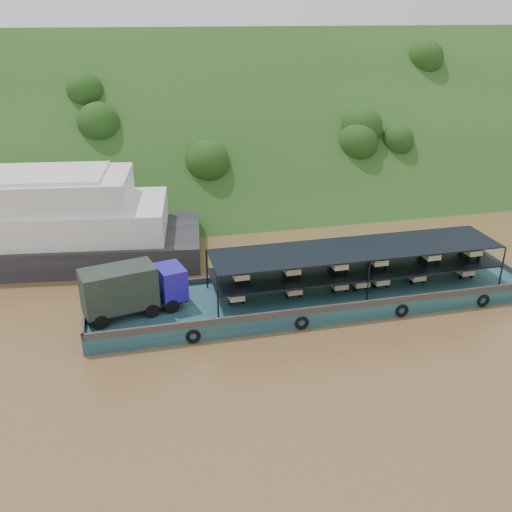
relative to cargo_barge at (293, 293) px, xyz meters
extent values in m
plane|color=brown|center=(-0.16, 0.40, -1.24)|extent=(160.00, 160.00, 0.00)
cube|color=#193914|center=(-0.16, 36.40, -1.24)|extent=(140.00, 39.60, 39.60)
cube|color=#133442|center=(1.65, 0.06, -0.64)|extent=(35.00, 7.00, 1.20)
cube|color=#592D19|center=(1.65, 3.46, 0.21)|extent=(35.00, 0.20, 0.50)
cube|color=#592D19|center=(1.65, -3.34, 0.21)|extent=(35.00, 0.20, 0.50)
cube|color=#592D19|center=(19.05, 0.06, 0.21)|extent=(0.20, 7.00, 0.50)
cube|color=#592D19|center=(-15.75, 0.06, 0.21)|extent=(0.20, 7.00, 0.50)
torus|color=black|center=(-8.35, -3.49, -0.69)|extent=(1.06, 0.26, 1.06)
torus|color=black|center=(-0.35, -3.49, -0.69)|extent=(1.06, 0.26, 1.06)
torus|color=black|center=(7.65, -3.49, -0.69)|extent=(1.06, 0.26, 1.06)
torus|color=black|center=(14.65, -3.49, -0.69)|extent=(1.06, 0.26, 1.06)
cylinder|color=black|center=(-14.56, -1.99, 0.49)|extent=(1.13, 0.61, 1.07)
cylinder|color=black|center=(-15.07, 0.21, 0.49)|extent=(1.13, 0.61, 1.07)
cylinder|color=black|center=(-11.00, -1.16, 0.49)|extent=(1.13, 0.61, 1.07)
cylinder|color=black|center=(-11.51, 1.03, 0.49)|extent=(1.13, 0.61, 1.07)
cylinder|color=black|center=(-9.54, -0.82, 0.49)|extent=(1.13, 0.61, 1.07)
cylinder|color=black|center=(-10.05, 1.37, 0.49)|extent=(1.13, 0.61, 1.07)
cube|color=black|center=(-12.09, -0.26, 0.66)|extent=(7.65, 3.95, 0.21)
cube|color=#201698|center=(-9.38, 0.37, 1.89)|extent=(2.36, 2.92, 2.36)
cube|color=black|center=(-8.49, 0.58, 2.32)|extent=(0.55, 2.11, 0.97)
cube|color=black|center=(-13.14, -0.50, 2.21)|extent=(5.60, 3.68, 3.01)
cube|color=black|center=(5.15, 0.06, 1.62)|extent=(23.00, 5.00, 0.12)
cube|color=black|center=(5.15, 0.06, 3.26)|extent=(23.00, 5.00, 0.08)
cylinder|color=black|center=(-6.35, -2.44, 1.61)|extent=(0.12, 0.12, 3.30)
cylinder|color=black|center=(-6.35, 2.56, 1.61)|extent=(0.12, 0.12, 3.30)
cylinder|color=black|center=(5.15, -2.44, 1.61)|extent=(0.12, 0.12, 3.30)
cylinder|color=black|center=(5.15, 2.56, 1.61)|extent=(0.12, 0.12, 3.30)
cylinder|color=black|center=(16.65, -2.44, 1.61)|extent=(0.12, 0.12, 3.30)
cylinder|color=black|center=(16.65, 2.56, 1.61)|extent=(0.12, 0.12, 3.30)
cylinder|color=black|center=(-4.64, 1.11, 0.22)|extent=(0.12, 0.52, 0.52)
cylinder|color=black|center=(-5.14, -0.69, 0.22)|extent=(0.14, 0.52, 0.52)
cylinder|color=black|center=(-4.14, -0.69, 0.22)|extent=(0.14, 0.52, 0.52)
cube|color=beige|center=(-4.64, -0.34, 0.56)|extent=(1.15, 1.50, 0.44)
cube|color=#B50C15|center=(-4.64, 0.81, 0.74)|extent=(0.55, 0.80, 0.80)
cube|color=#B50C15|center=(-4.64, 0.61, 1.24)|extent=(0.50, 0.10, 0.10)
cylinder|color=black|center=(-0.14, 1.11, 0.22)|extent=(0.12, 0.52, 0.52)
cylinder|color=black|center=(-0.64, -0.69, 0.22)|extent=(0.14, 0.52, 0.52)
cylinder|color=black|center=(0.36, -0.69, 0.22)|extent=(0.14, 0.52, 0.52)
cube|color=#C8B58D|center=(-0.14, -0.34, 0.56)|extent=(1.15, 1.50, 0.44)
cube|color=#A90B24|center=(-0.14, 0.81, 0.74)|extent=(0.55, 0.80, 0.80)
cube|color=#A90B24|center=(-0.14, 0.61, 1.24)|extent=(0.50, 0.10, 0.10)
cylinder|color=black|center=(3.64, 1.11, 0.22)|extent=(0.12, 0.52, 0.52)
cylinder|color=black|center=(3.14, -0.69, 0.22)|extent=(0.14, 0.52, 0.52)
cylinder|color=black|center=(4.14, -0.69, 0.22)|extent=(0.14, 0.52, 0.52)
cube|color=tan|center=(3.64, -0.34, 0.56)|extent=(1.15, 1.50, 0.44)
cube|color=red|center=(3.64, 0.81, 0.74)|extent=(0.55, 0.80, 0.80)
cube|color=red|center=(3.64, 0.61, 1.24)|extent=(0.50, 0.10, 0.10)
cylinder|color=black|center=(7.12, 1.11, 0.22)|extent=(0.12, 0.52, 0.52)
cylinder|color=black|center=(6.62, -0.69, 0.22)|extent=(0.14, 0.52, 0.52)
cylinder|color=black|center=(7.62, -0.69, 0.22)|extent=(0.14, 0.52, 0.52)
cube|color=beige|center=(7.12, -0.34, 0.56)|extent=(1.15, 1.50, 0.44)
cube|color=#B22B0B|center=(7.12, 0.81, 0.74)|extent=(0.55, 0.80, 0.80)
cube|color=#B22B0B|center=(7.12, 0.61, 1.24)|extent=(0.50, 0.10, 0.10)
cylinder|color=black|center=(10.30, 1.11, 0.22)|extent=(0.12, 0.52, 0.52)
cylinder|color=black|center=(9.80, -0.69, 0.22)|extent=(0.14, 0.52, 0.52)
cylinder|color=black|center=(10.80, -0.69, 0.22)|extent=(0.14, 0.52, 0.52)
cube|color=#BCB385|center=(10.30, -0.34, 0.56)|extent=(1.15, 1.50, 0.44)
cube|color=#B5160C|center=(10.30, 0.81, 0.74)|extent=(0.55, 0.80, 0.80)
cube|color=#B5160C|center=(10.30, 0.61, 1.24)|extent=(0.50, 0.10, 0.10)
cylinder|color=black|center=(14.71, 1.11, 0.22)|extent=(0.12, 0.52, 0.52)
cylinder|color=black|center=(14.21, -0.69, 0.22)|extent=(0.14, 0.52, 0.52)
cylinder|color=black|center=(15.21, -0.69, 0.22)|extent=(0.14, 0.52, 0.52)
cube|color=tan|center=(14.71, -0.34, 0.56)|extent=(1.15, 1.50, 0.44)
cube|color=#A9230B|center=(14.71, 0.81, 0.74)|extent=(0.55, 0.80, 0.80)
cube|color=#A9230B|center=(14.71, 0.61, 1.24)|extent=(0.50, 0.10, 0.10)
cylinder|color=black|center=(5.42, 1.11, 0.22)|extent=(0.12, 0.52, 0.52)
cylinder|color=black|center=(4.92, -0.69, 0.22)|extent=(0.14, 0.52, 0.52)
cylinder|color=black|center=(5.92, -0.69, 0.22)|extent=(0.14, 0.52, 0.52)
cube|color=beige|center=(5.42, -0.34, 0.56)|extent=(1.15, 1.50, 0.44)
cube|color=#B22B0B|center=(5.42, 0.81, 0.74)|extent=(0.55, 0.80, 0.80)
cube|color=#B22B0B|center=(5.42, 0.61, 1.24)|extent=(0.50, 0.10, 0.10)
cylinder|color=black|center=(-4.27, 1.11, 1.94)|extent=(0.12, 0.52, 0.52)
cylinder|color=black|center=(-4.77, -0.69, 1.94)|extent=(0.14, 0.52, 0.52)
cylinder|color=black|center=(-3.77, -0.69, 1.94)|extent=(0.14, 0.52, 0.52)
cube|color=#C7C08D|center=(-4.27, -0.34, 2.28)|extent=(1.15, 1.50, 0.44)
cube|color=navy|center=(-4.27, 0.81, 2.46)|extent=(0.55, 0.80, 0.80)
cube|color=navy|center=(-4.27, 0.61, 2.96)|extent=(0.50, 0.10, 0.10)
cylinder|color=black|center=(-0.31, 1.11, 1.94)|extent=(0.12, 0.52, 0.52)
cylinder|color=black|center=(-0.81, -0.69, 1.94)|extent=(0.14, 0.52, 0.52)
cylinder|color=black|center=(0.19, -0.69, 1.94)|extent=(0.14, 0.52, 0.52)
cube|color=#C8BC8D|center=(-0.31, -0.34, 2.28)|extent=(1.15, 1.50, 0.44)
cube|color=#193B98|center=(-0.31, 0.81, 2.46)|extent=(0.55, 0.80, 0.80)
cube|color=#193B98|center=(-0.31, 0.61, 2.96)|extent=(0.50, 0.10, 0.10)
cylinder|color=black|center=(3.51, 1.11, 1.94)|extent=(0.12, 0.52, 0.52)
cylinder|color=black|center=(3.01, -0.69, 1.94)|extent=(0.14, 0.52, 0.52)
cylinder|color=black|center=(4.01, -0.69, 1.94)|extent=(0.14, 0.52, 0.52)
cube|color=beige|center=(3.51, -0.34, 2.28)|extent=(1.15, 1.50, 0.44)
cube|color=red|center=(3.51, 0.81, 2.46)|extent=(0.55, 0.80, 0.80)
cube|color=red|center=(3.51, 0.61, 2.96)|extent=(0.50, 0.10, 0.10)
cylinder|color=black|center=(6.83, 1.11, 1.94)|extent=(0.12, 0.52, 0.52)
cylinder|color=black|center=(6.33, -0.69, 1.94)|extent=(0.14, 0.52, 0.52)
cylinder|color=black|center=(7.33, -0.69, 1.94)|extent=(0.14, 0.52, 0.52)
cube|color=beige|center=(6.83, -0.34, 2.28)|extent=(1.15, 1.50, 0.44)
cube|color=tan|center=(6.83, 0.81, 2.46)|extent=(0.55, 0.80, 0.80)
cube|color=tan|center=(6.83, 0.61, 2.96)|extent=(0.50, 0.10, 0.10)
cylinder|color=black|center=(11.37, 1.11, 1.94)|extent=(0.12, 0.52, 0.52)
cylinder|color=black|center=(10.87, -0.69, 1.94)|extent=(0.14, 0.52, 0.52)
cylinder|color=black|center=(11.87, -0.69, 1.94)|extent=(0.14, 0.52, 0.52)
cube|color=beige|center=(11.37, -0.34, 2.28)|extent=(1.15, 1.50, 0.44)
cube|color=red|center=(11.37, 0.81, 2.46)|extent=(0.55, 0.80, 0.80)
cube|color=red|center=(11.37, 0.61, 2.96)|extent=(0.50, 0.10, 0.10)
cylinder|color=black|center=(15.09, 1.11, 1.94)|extent=(0.12, 0.52, 0.52)
cylinder|color=black|center=(14.59, -0.69, 1.94)|extent=(0.14, 0.52, 0.52)
cylinder|color=black|center=(15.59, -0.69, 1.94)|extent=(0.14, 0.52, 0.52)
cube|color=beige|center=(15.09, -0.34, 2.28)|extent=(1.15, 1.50, 0.44)
cube|color=beige|center=(15.09, 0.81, 2.46)|extent=(0.55, 0.80, 0.80)
cube|color=beige|center=(15.09, 0.61, 2.96)|extent=(0.50, 0.10, 0.10)
camera|label=1|loc=(-12.11, -38.05, 20.36)|focal=40.00mm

